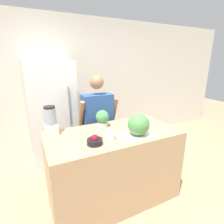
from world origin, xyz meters
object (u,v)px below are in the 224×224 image
(person, at_px, (98,126))
(potted_plant, at_px, (102,118))
(bowl_cherries, at_px, (95,141))
(blender, at_px, (51,121))
(watermelon, at_px, (139,125))
(refrigerator, at_px, (53,113))
(bowl_cream, at_px, (110,135))

(person, xyz_separation_m, potted_plant, (-0.09, -0.39, 0.26))
(bowl_cherries, distance_m, blender, 0.62)
(person, distance_m, potted_plant, 0.48)
(watermelon, xyz_separation_m, blender, (-0.89, 0.51, 0.02))
(watermelon, bearing_deg, refrigerator, 115.09)
(blender, bearing_deg, watermelon, -29.60)
(person, relative_size, bowl_cream, 13.34)
(refrigerator, height_order, bowl_cherries, refrigerator)
(refrigerator, xyz_separation_m, bowl_cream, (0.40, -1.52, 0.09))
(refrigerator, xyz_separation_m, person, (0.57, -0.72, -0.10))
(refrigerator, height_order, potted_plant, refrigerator)
(blender, relative_size, potted_plant, 1.53)
(watermelon, relative_size, bowl_cream, 2.12)
(refrigerator, distance_m, bowl_cherries, 1.57)
(person, bearing_deg, watermelon, -79.05)
(blender, height_order, potted_plant, blender)
(watermelon, distance_m, bowl_cream, 0.35)
(person, xyz_separation_m, watermelon, (0.17, -0.85, 0.28))
(person, distance_m, bowl_cherries, 0.92)
(watermelon, distance_m, potted_plant, 0.53)
(bowl_cherries, xyz_separation_m, bowl_cream, (0.19, 0.03, 0.01))
(refrigerator, xyz_separation_m, potted_plant, (0.48, -1.11, 0.16))
(bowl_cherries, bearing_deg, potted_plant, 57.75)
(person, xyz_separation_m, bowl_cherries, (-0.36, -0.83, 0.18))
(refrigerator, relative_size, watermelon, 7.11)
(bowl_cream, bearing_deg, watermelon, -9.22)
(person, bearing_deg, bowl_cherries, -113.61)
(refrigerator, xyz_separation_m, watermelon, (0.74, -1.57, 0.18))
(bowl_cherries, distance_m, potted_plant, 0.52)
(watermelon, height_order, bowl_cherries, watermelon)
(person, distance_m, watermelon, 0.91)
(bowl_cream, bearing_deg, refrigerator, 104.84)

